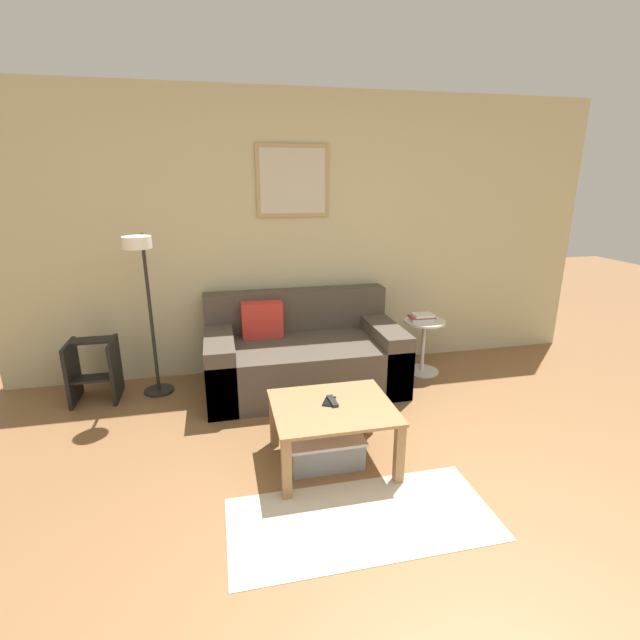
% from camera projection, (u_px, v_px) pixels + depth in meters
% --- Properties ---
extents(ground_plane, '(16.00, 16.00, 0.00)m').
position_uv_depth(ground_plane, '(454.00, 625.00, 1.95)').
color(ground_plane, brown).
extents(wall_back, '(5.60, 0.09, 2.55)m').
position_uv_depth(wall_back, '(311.00, 236.00, 4.34)').
color(wall_back, '#C6BC93').
rests_on(wall_back, ground_plane).
extents(area_rug, '(1.47, 0.66, 0.01)m').
position_uv_depth(area_rug, '(362.00, 519.00, 2.56)').
color(area_rug, '#C1B299').
rests_on(area_rug, ground_plane).
extents(couch, '(1.69, 0.94, 0.81)m').
position_uv_depth(couch, '(302.00, 355.00, 4.14)').
color(couch, '#4C4238').
rests_on(couch, ground_plane).
extents(coffee_table, '(0.77, 0.66, 0.41)m').
position_uv_depth(coffee_table, '(333.00, 416.00, 2.98)').
color(coffee_table, '#997047').
rests_on(coffee_table, ground_plane).
extents(storage_bin, '(0.49, 0.39, 0.20)m').
position_uv_depth(storage_bin, '(324.00, 446.00, 3.08)').
color(storage_bin, gray).
rests_on(storage_bin, ground_plane).
extents(floor_lamp, '(0.25, 0.51, 1.39)m').
position_uv_depth(floor_lamp, '(144.00, 288.00, 3.64)').
color(floor_lamp, black).
rests_on(floor_lamp, ground_plane).
extents(side_table, '(0.39, 0.39, 0.52)m').
position_uv_depth(side_table, '(423.00, 341.00, 4.41)').
color(side_table, silver).
rests_on(side_table, ground_plane).
extents(book_stack, '(0.24, 0.16, 0.07)m').
position_uv_depth(book_stack, '(422.00, 317.00, 4.34)').
color(book_stack, silver).
rests_on(book_stack, side_table).
extents(remote_control, '(0.05, 0.15, 0.02)m').
position_uv_depth(remote_control, '(333.00, 401.00, 3.00)').
color(remote_control, '#232328').
rests_on(remote_control, coffee_table).
extents(cell_phone, '(0.12, 0.15, 0.01)m').
position_uv_depth(cell_phone, '(329.00, 401.00, 3.01)').
color(cell_phone, black).
rests_on(cell_phone, coffee_table).
extents(step_stool, '(0.37, 0.36, 0.52)m').
position_uv_depth(step_stool, '(94.00, 369.00, 3.87)').
color(step_stool, black).
rests_on(step_stool, ground_plane).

